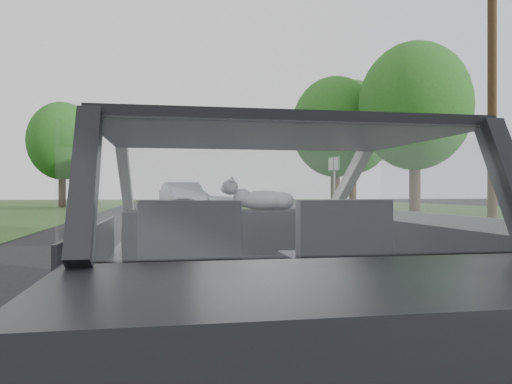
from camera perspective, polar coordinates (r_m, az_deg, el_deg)
name	(u,v)px	position (r m, az deg, el deg)	size (l,w,h in m)	color
subject_car	(255,261)	(2.95, -0.08, -7.90)	(1.80, 4.00, 1.45)	black
dashboard	(240,231)	(3.55, -1.89, -4.53)	(1.58, 0.45, 0.30)	black
driver_seat	(189,241)	(2.60, -7.67, -5.53)	(0.50, 0.72, 0.42)	#222329
passenger_seat	(337,238)	(2.76, 9.25, -5.22)	(0.50, 0.72, 0.42)	#222329
steering_wheel	(184,225)	(3.22, -8.19, -3.75)	(0.36, 0.36, 0.04)	black
cat	(265,199)	(3.56, 1.01, -0.81)	(0.55, 0.17, 0.24)	gray
guardrail	(345,212)	(13.76, 10.18, -2.26)	(0.05, 90.00, 0.32)	#949CA9
other_car	(183,198)	(26.82, -8.36, -0.63)	(1.97, 4.99, 1.64)	#98A0AD
highway_sign	(334,187)	(22.75, 8.91, 0.61)	(0.11, 1.09, 2.72)	#12652E
utility_pole	(492,96)	(15.68, 25.37, 9.88)	(0.25, 0.25, 7.63)	#43321E
tree_1	(415,131)	(24.67, 17.70, 6.62)	(5.23, 5.23, 7.92)	#235F18
tree_2	(335,147)	(27.12, 9.05, 5.14)	(4.68, 4.68, 7.09)	#235F18
tree_3	(353,146)	(36.70, 10.98, 5.22)	(5.87, 5.87, 8.90)	#235F18
tree_6	(62,156)	(38.09, -21.27, 3.82)	(4.81, 4.81, 7.29)	#235F18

